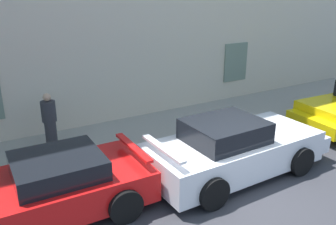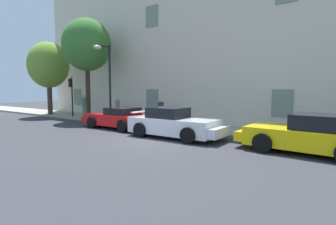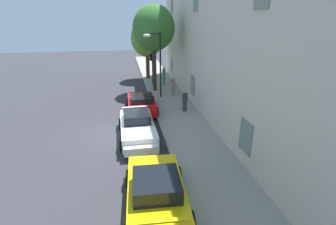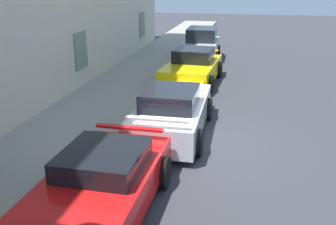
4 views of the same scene
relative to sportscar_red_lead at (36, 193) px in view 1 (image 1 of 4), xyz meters
name	(u,v)px [view 1 (image 1 of 4)]	position (x,y,z in m)	size (l,w,h in m)	color
ground_plane	(238,196)	(3.98, -1.44, -0.59)	(80.00, 80.00, 0.00)	#333338
sidewalk	(154,134)	(3.98, 2.50, -0.52)	(60.00, 3.18, 0.14)	gray
sportscar_red_lead	(36,193)	(0.00, 0.00, 0.00)	(4.67, 2.21, 1.26)	red
sportscar_yellow_flank	(239,148)	(4.73, -0.55, 0.06)	(4.85, 2.16, 1.46)	white
pedestrian_strolling	(50,120)	(1.01, 3.07, 0.33)	(0.51, 0.51, 1.55)	#333338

